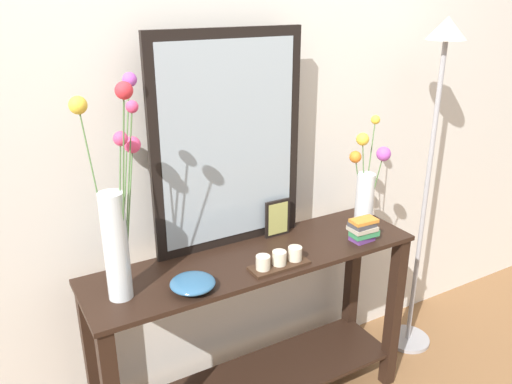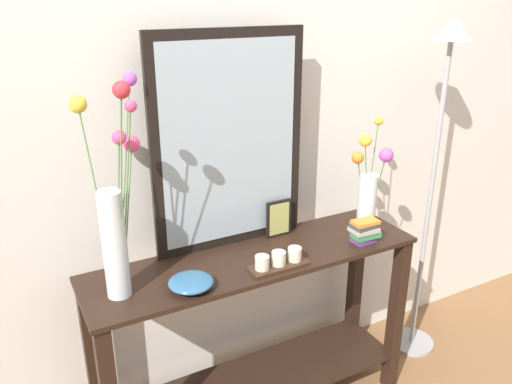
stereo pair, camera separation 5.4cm
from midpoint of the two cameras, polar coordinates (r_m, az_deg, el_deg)
wall_back at (r=2.20m, az=-3.18°, el=8.73°), size 6.40×0.08×2.70m
console_table at (r=2.30m, az=0.69°, el=-14.37°), size 1.41×0.38×0.82m
mirror_leaning at (r=2.07m, az=-2.21°, el=5.43°), size 0.66×0.03×0.89m
tall_vase_left at (r=1.81m, az=-14.57°, el=-2.51°), size 0.24×0.31×0.77m
vase_right at (r=2.36m, az=12.99°, el=0.54°), size 0.18×0.17×0.50m
candle_tray at (r=2.04m, az=3.28°, el=-7.61°), size 0.24×0.09×0.07m
picture_frame_small at (r=2.26m, az=3.21°, el=-2.94°), size 0.12×0.01×0.17m
decorative_bowl at (r=1.91m, az=-6.40°, el=-9.91°), size 0.17×0.17×0.05m
book_stack at (r=2.27m, az=12.59°, el=-4.22°), size 0.13×0.09×0.10m
floor_lamp at (r=2.61m, az=20.03°, el=5.37°), size 0.24×0.24×1.73m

